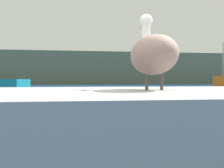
% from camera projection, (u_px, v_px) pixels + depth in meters
% --- Properties ---
extents(hillside_backdrop, '(140.00, 10.26, 7.17)m').
position_uv_depth(hillside_backdrop, '(61.00, 68.00, 67.90)').
color(hillside_backdrop, '#5B664C').
rests_on(hillside_backdrop, ground).
extents(pier_dock, '(3.78, 2.79, 0.87)m').
position_uv_depth(pier_dock, '(153.00, 136.00, 2.85)').
color(pier_dock, gray).
rests_on(pier_dock, ground).
extents(pelican, '(0.49, 1.23, 0.79)m').
position_uv_depth(pelican, '(153.00, 54.00, 2.86)').
color(pelican, gray).
rests_on(pelican, pier_dock).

